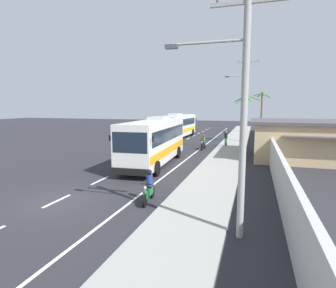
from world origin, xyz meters
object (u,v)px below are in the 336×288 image
(motorcycle_beside_bus, at_px, (203,143))
(utility_pole_nearest, at_px, (241,102))
(utility_pole_mid, at_px, (246,99))
(palm_nearest, at_px, (262,105))
(coach_bus_far_lane, at_px, (178,125))
(coach_bus_foreground, at_px, (155,140))
(pedestrian_near_kerb, at_px, (226,138))
(palm_second, at_px, (247,110))
(motorcycle_trailing, at_px, (149,189))

(motorcycle_beside_bus, xyz_separation_m, utility_pole_nearest, (4.81, -19.78, 4.17))
(utility_pole_mid, relative_size, palm_nearest, 1.43)
(coach_bus_far_lane, xyz_separation_m, palm_nearest, (11.81, 10.60, 2.93))
(coach_bus_foreground, relative_size, pedestrian_near_kerb, 6.26)
(coach_bus_foreground, distance_m, coach_bus_far_lane, 18.63)
(coach_bus_far_lane, distance_m, pedestrian_near_kerb, 10.32)
(pedestrian_near_kerb, bearing_deg, coach_bus_far_lane, 128.67)
(motorcycle_beside_bus, bearing_deg, palm_second, 61.49)
(motorcycle_trailing, xyz_separation_m, palm_nearest, (5.84, 37.47, 4.18))
(motorcycle_beside_bus, bearing_deg, motorcycle_trailing, -88.56)
(coach_bus_foreground, bearing_deg, utility_pole_nearest, -56.75)
(palm_nearest, bearing_deg, coach_bus_foreground, -106.67)
(coach_bus_far_lane, distance_m, palm_nearest, 16.13)
(motorcycle_beside_bus, distance_m, palm_nearest, 21.52)
(coach_bus_far_lane, height_order, motorcycle_trailing, coach_bus_far_lane)
(coach_bus_foreground, bearing_deg, coach_bus_far_lane, 99.69)
(utility_pole_nearest, xyz_separation_m, palm_nearest, (1.47, 39.94, 0.00))
(utility_pole_mid, bearing_deg, coach_bus_foreground, -127.11)
(coach_bus_foreground, bearing_deg, utility_pole_mid, 52.89)
(utility_pole_nearest, bearing_deg, coach_bus_foreground, 123.25)
(motorcycle_trailing, xyz_separation_m, utility_pole_mid, (3.87, 17.36, 4.79))
(coach_bus_far_lane, height_order, utility_pole_mid, utility_pole_mid)
(coach_bus_foreground, height_order, coach_bus_far_lane, coach_bus_foreground)
(motorcycle_beside_bus, xyz_separation_m, pedestrian_near_kerb, (2.14, 2.72, 0.38))
(coach_bus_far_lane, relative_size, palm_second, 1.94)
(coach_bus_foreground, relative_size, utility_pole_nearest, 1.21)
(coach_bus_foreground, bearing_deg, motorcycle_beside_bus, 74.79)
(utility_pole_mid, distance_m, palm_second, 7.73)
(utility_pole_mid, bearing_deg, pedestrian_near_kerb, 129.08)
(motorcycle_beside_bus, relative_size, palm_nearest, 0.28)
(coach_bus_far_lane, relative_size, motorcycle_beside_bus, 6.15)
(utility_pole_mid, bearing_deg, motorcycle_trailing, -102.57)
(coach_bus_foreground, relative_size, palm_second, 1.73)
(motorcycle_beside_bus, bearing_deg, coach_bus_far_lane, 120.04)
(palm_second, bearing_deg, palm_nearest, 80.44)
(coach_bus_far_lane, distance_m, palm_second, 10.16)
(utility_pole_mid, height_order, palm_second, utility_pole_mid)
(coach_bus_foreground, bearing_deg, pedestrian_near_kerb, 68.51)
(utility_pole_mid, relative_size, palm_second, 1.63)
(utility_pole_nearest, bearing_deg, motorcycle_beside_bus, 103.65)
(pedestrian_near_kerb, bearing_deg, palm_second, 58.15)
(utility_pole_mid, xyz_separation_m, palm_nearest, (1.97, 20.11, -0.60))
(motorcycle_beside_bus, height_order, palm_nearest, palm_nearest)
(motorcycle_beside_bus, distance_m, motorcycle_trailing, 17.31)
(coach_bus_far_lane, height_order, motorcycle_beside_bus, coach_bus_far_lane)
(motorcycle_trailing, relative_size, pedestrian_near_kerb, 1.14)
(utility_pole_nearest, bearing_deg, coach_bus_far_lane, 109.40)
(pedestrian_near_kerb, distance_m, palm_second, 6.24)
(coach_bus_far_lane, height_order, pedestrian_near_kerb, coach_bus_far_lane)
(coach_bus_far_lane, relative_size, motorcycle_trailing, 6.15)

